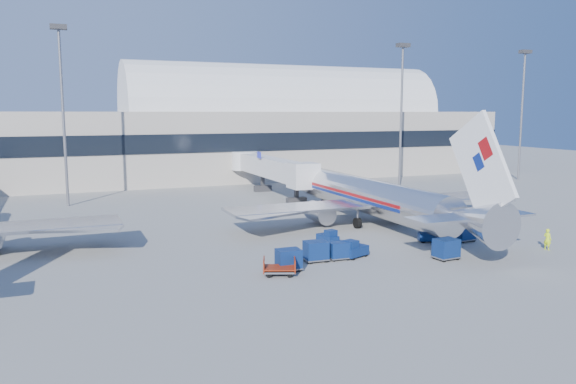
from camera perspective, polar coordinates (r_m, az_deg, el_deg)
name	(u,v)px	position (r m, az deg, el deg)	size (l,w,h in m)	color
ground	(306,242)	(52.25, 1.83, -5.06)	(260.00, 260.00, 0.00)	gray
terminal	(102,138)	(102.72, -18.34, 5.25)	(170.00, 28.15, 21.00)	#B2AA9E
airliner_main	(375,198)	(60.21, 8.79, -0.56)	(32.00, 37.26, 12.07)	silver
jetbridge_near	(268,167)	(82.68, -2.09, 2.56)	(4.40, 27.50, 6.25)	silver
mast_west	(62,89)	(76.47, -22.00, 9.69)	(2.00, 1.20, 22.60)	slate
mast_east	(402,94)	(91.84, 11.48, 9.74)	(2.00, 1.20, 22.60)	slate
mast_far_east	(523,96)	(107.71, 22.75, 9.02)	(2.00, 1.20, 22.60)	slate
barrier_near	(450,219)	(63.12, 16.17, -2.67)	(3.00, 0.55, 0.90)	#9E9E96
barrier_mid	(475,217)	(65.21, 18.44, -2.43)	(3.00, 0.55, 0.90)	#9E9E96
barrier_far	(498,215)	(67.39, 20.57, -2.20)	(3.00, 0.55, 0.90)	#9E9E96
tug_lead	(354,249)	(46.81, 6.73, -5.80)	(2.59, 1.95, 1.52)	#0B2053
tug_right	(429,235)	(53.60, 14.13, -4.29)	(2.32, 1.77, 1.36)	#0B2053
tug_left	(328,238)	(51.13, 4.10, -4.64)	(1.46, 2.31, 1.40)	#0B2053
cart_train_a	(339,250)	(46.03, 5.16, -5.91)	(1.74, 1.37, 1.46)	#0B2053
cart_train_b	(316,251)	(45.27, 2.85, -5.98)	(1.95, 1.53, 1.67)	#0B2053
cart_train_c	(289,259)	(42.67, 0.06, -6.85)	(1.93, 1.50, 1.66)	#0B2053
cart_solo_near	(446,249)	(47.62, 15.78, -5.55)	(2.06, 1.65, 1.71)	#0B2053
cart_solo_far	(464,232)	(54.74, 17.48, -3.91)	(1.95, 1.55, 1.62)	#0B2053
cart_open_red	(280,269)	(41.61, -0.85, -7.86)	(2.81, 2.41, 0.64)	slate
ramp_worker	(547,239)	(53.99, 24.85, -4.37)	(0.68, 0.45, 1.87)	#AFD516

